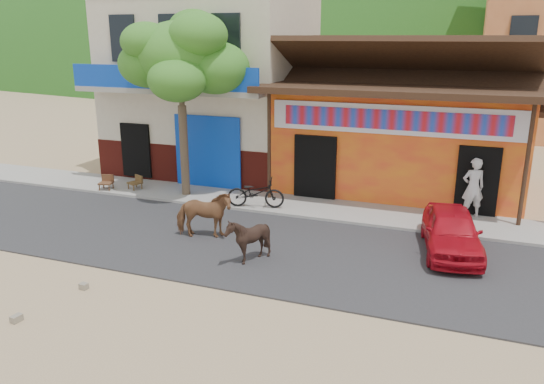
{
  "coord_description": "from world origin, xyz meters",
  "views": [
    {
      "loc": [
        4.17,
        -9.37,
        5.33
      ],
      "look_at": [
        -0.43,
        3.0,
        1.4
      ],
      "focal_mm": 35.0,
      "sensor_mm": 36.0,
      "label": 1
    }
  ],
  "objects": [
    {
      "name": "dance_club",
      "position": [
        2.0,
        10.0,
        1.8
      ],
      "size": [
        8.0,
        6.0,
        3.6
      ],
      "primitive_type": "cube",
      "color": "orange",
      "rests_on": "ground"
    },
    {
      "name": "cafe_chair_left",
      "position": [
        -6.58,
        5.71,
        0.56
      ],
      "size": [
        0.54,
        0.54,
        0.88
      ],
      "primitive_type": null,
      "rotation": [
        0.0,
        0.0,
        -0.39
      ],
      "color": "#50381A",
      "rests_on": "sidewalk"
    },
    {
      "name": "cow_tan",
      "position": [
        -2.24,
        2.59,
        0.7
      ],
      "size": [
        1.69,
        1.16,
        1.31
      ],
      "primitive_type": "imported",
      "rotation": [
        0.0,
        0.0,
        1.89
      ],
      "color": "brown",
      "rests_on": "road"
    },
    {
      "name": "sidewalk",
      "position": [
        0.0,
        6.0,
        0.06
      ],
      "size": [
        60.0,
        2.0,
        0.12
      ],
      "primitive_type": "cube",
      "color": "gray",
      "rests_on": "ground"
    },
    {
      "name": "tree",
      "position": [
        -4.6,
        5.8,
        3.12
      ],
      "size": [
        3.0,
        3.0,
        6.0
      ],
      "primitive_type": null,
      "color": "#2D721E",
      "rests_on": "sidewalk"
    },
    {
      "name": "scooter",
      "position": [
        -1.83,
        5.3,
        0.59
      ],
      "size": [
        1.88,
        1.02,
        0.94
      ],
      "primitive_type": "imported",
      "rotation": [
        0.0,
        0.0,
        1.8
      ],
      "color": "black",
      "rests_on": "sidewalk"
    },
    {
      "name": "red_car",
      "position": [
        4.05,
        3.88,
        0.6
      ],
      "size": [
        1.82,
        3.46,
        1.12
      ],
      "primitive_type": "imported",
      "rotation": [
        0.0,
        0.0,
        0.16
      ],
      "color": "#B90D1B",
      "rests_on": "road"
    },
    {
      "name": "ground",
      "position": [
        0.0,
        0.0,
        0.0
      ],
      "size": [
        120.0,
        120.0,
        0.0
      ],
      "primitive_type": "plane",
      "color": "#9E825B",
      "rests_on": "ground"
    },
    {
      "name": "pedestrian",
      "position": [
        4.5,
        6.7,
        1.02
      ],
      "size": [
        0.77,
        0.65,
        1.79
      ],
      "primitive_type": "imported",
      "rotation": [
        0.0,
        0.0,
        3.53
      ],
      "color": "silver",
      "rests_on": "sidewalk"
    },
    {
      "name": "cow_dark",
      "position": [
        -0.5,
        1.53,
        0.62
      ],
      "size": [
        1.29,
        1.21,
        1.16
      ],
      "primitive_type": "imported",
      "rotation": [
        0.0,
        0.0,
        -1.26
      ],
      "color": "black",
      "rests_on": "road"
    },
    {
      "name": "cafe_building",
      "position": [
        -5.5,
        10.0,
        3.5
      ],
      "size": [
        7.0,
        6.0,
        7.0
      ],
      "primitive_type": "cube",
      "color": "beige",
      "rests_on": "ground"
    },
    {
      "name": "cafe_chair_right",
      "position": [
        -7.49,
        5.3,
        0.59
      ],
      "size": [
        0.53,
        0.53,
        0.94
      ],
      "primitive_type": null,
      "rotation": [
        0.0,
        0.0,
        0.25
      ],
      "color": "#4D2A19",
      "rests_on": "sidewalk"
    },
    {
      "name": "road",
      "position": [
        0.0,
        2.5,
        0.02
      ],
      "size": [
        60.0,
        5.0,
        0.04
      ],
      "primitive_type": "cube",
      "color": "#28282B",
      "rests_on": "ground"
    }
  ]
}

